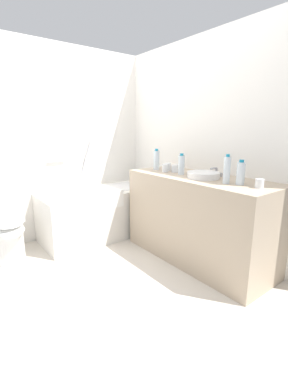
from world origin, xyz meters
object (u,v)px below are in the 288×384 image
bathtub (100,211)px  water_bottle_3 (156,160)px  water_bottle_0 (241,173)px  drinking_glass_1 (168,167)px  drinking_glass_0 (165,168)px  drinking_glass_3 (260,184)px  water_bottle_2 (181,165)px  sink_faucet (216,172)px  drinking_glass_2 (175,168)px  water_bottle_1 (227,170)px  sink_basin (203,175)px  toilet (7,229)px

bathtub → water_bottle_3: bathtub is taller
water_bottle_0 → drinking_glass_1: (0.03, 0.94, -0.06)m
drinking_glass_0 → drinking_glass_1: same height
water_bottle_0 → drinking_glass_3: (0.00, -0.17, -0.06)m
water_bottle_2 → sink_faucet: bearing=-52.1°
drinking_glass_0 → drinking_glass_2: 0.11m
water_bottle_1 → sink_basin: bearing=80.9°
sink_faucet → water_bottle_3: bearing=106.2°
sink_faucet → drinking_glass_0: size_ratio=1.75×
sink_faucet → sink_basin: bearing=-180.0°
water_bottle_3 → water_bottle_2: bearing=-91.9°
water_bottle_2 → water_bottle_3: (0.01, 0.41, 0.01)m
toilet → water_bottle_0: size_ratio=3.31×
water_bottle_2 → drinking_glass_2: size_ratio=2.71×
water_bottle_2 → drinking_glass_0: bearing=97.2°
water_bottle_0 → drinking_glass_3: water_bottle_0 is taller
water_bottle_1 → water_bottle_2: bearing=87.9°
bathtub → drinking_glass_3: bathtub is taller
water_bottle_2 → drinking_glass_3: water_bottle_2 is taller
water_bottle_3 → drinking_glass_2: 0.28m
water_bottle_2 → water_bottle_3: size_ratio=0.91×
sink_basin → drinking_glass_2: 0.42m
water_bottle_2 → water_bottle_3: 0.41m
drinking_glass_1 → drinking_glass_2: 0.12m
sink_faucet → drinking_glass_2: sink_faucet is taller
drinking_glass_1 → sink_faucet: bearing=-74.7°
toilet → drinking_glass_1: size_ratio=8.15×
water_bottle_0 → water_bottle_3: water_bottle_3 is taller
bathtub → drinking_glass_0: size_ratio=16.66×
drinking_glass_2 → drinking_glass_3: (-0.02, -0.99, -0.00)m
sink_faucet → water_bottle_0: (-0.18, -0.40, 0.06)m
sink_faucet → drinking_glass_2: (-0.16, 0.42, 0.00)m
water_bottle_3 → drinking_glass_3: bearing=-89.1°
toilet → drinking_glass_0: drinking_glass_0 is taller
sink_faucet → drinking_glass_1: sink_faucet is taller
water_bottle_2 → water_bottle_1: bearing=-92.1°
sink_faucet → water_bottle_0: water_bottle_0 is taller
water_bottle_1 → water_bottle_3: bearing=88.0°
drinking_glass_1 → drinking_glass_3: 1.12m
water_bottle_0 → bathtub: bearing=106.1°
sink_basin → drinking_glass_3: size_ratio=4.14×
water_bottle_3 → drinking_glass_3: size_ratio=3.17×
sink_faucet → water_bottle_1: size_ratio=0.60×
water_bottle_3 → drinking_glass_0: water_bottle_3 is taller
toilet → drinking_glass_1: drinking_glass_1 is taller
drinking_glass_2 → drinking_glass_1: bearing=86.9°
water_bottle_2 → bathtub: bearing=114.4°
drinking_glass_2 → drinking_glass_3: bearing=-91.4°
water_bottle_0 → drinking_glass_2: size_ratio=2.66×
water_bottle_2 → drinking_glass_1: water_bottle_2 is taller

